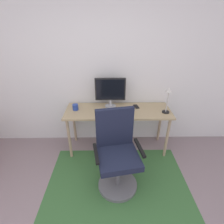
# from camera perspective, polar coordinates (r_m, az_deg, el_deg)

# --- Properties ---
(wall_back) EXTENTS (6.00, 0.10, 2.60)m
(wall_back) POSITION_cam_1_polar(r_m,az_deg,el_deg) (2.91, -6.39, 13.47)
(wall_back) COLOR silver
(wall_back) RESTS_ON ground
(area_rug) EXTENTS (1.92, 1.27, 0.01)m
(area_rug) POSITION_cam_1_polar(r_m,az_deg,el_deg) (2.67, 1.72, -21.15)
(area_rug) COLOR #366333
(area_rug) RESTS_ON ground
(desk) EXTENTS (1.66, 0.56, 0.75)m
(desk) POSITION_cam_1_polar(r_m,az_deg,el_deg) (2.81, 1.97, -0.77)
(desk) COLOR tan
(desk) RESTS_ON ground
(monitor) EXTENTS (0.48, 0.18, 0.48)m
(monitor) POSITION_cam_1_polar(r_m,az_deg,el_deg) (2.78, -0.55, 7.02)
(monitor) COLOR #B2B2B7
(monitor) RESTS_ON desk
(keyboard) EXTENTS (0.43, 0.13, 0.02)m
(keyboard) POSITION_cam_1_polar(r_m,az_deg,el_deg) (2.62, -0.14, -0.92)
(keyboard) COLOR white
(keyboard) RESTS_ON desk
(computer_mouse) EXTENTS (0.06, 0.10, 0.03)m
(computer_mouse) POSITION_cam_1_polar(r_m,az_deg,el_deg) (2.68, 5.92, -0.20)
(computer_mouse) COLOR white
(computer_mouse) RESTS_ON desk
(coffee_cup) EXTENTS (0.09, 0.09, 0.09)m
(coffee_cup) POSITION_cam_1_polar(r_m,az_deg,el_deg) (2.82, -11.83, 1.57)
(coffee_cup) COLOR #233D93
(coffee_cup) RESTS_ON desk
(cell_phone) EXTENTS (0.09, 0.15, 0.01)m
(cell_phone) POSITION_cam_1_polar(r_m,az_deg,el_deg) (2.90, 7.87, 1.76)
(cell_phone) COLOR black
(cell_phone) RESTS_ON desk
(desk_lamp) EXTENTS (0.11, 0.11, 0.40)m
(desk_lamp) POSITION_cam_1_polar(r_m,az_deg,el_deg) (2.72, 17.81, 4.96)
(desk_lamp) COLOR black
(desk_lamp) RESTS_ON desk
(office_chair) EXTENTS (0.64, 0.58, 1.08)m
(office_chair) POSITION_cam_1_polar(r_m,az_deg,el_deg) (2.31, 1.63, -14.33)
(office_chair) COLOR slate
(office_chair) RESTS_ON ground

